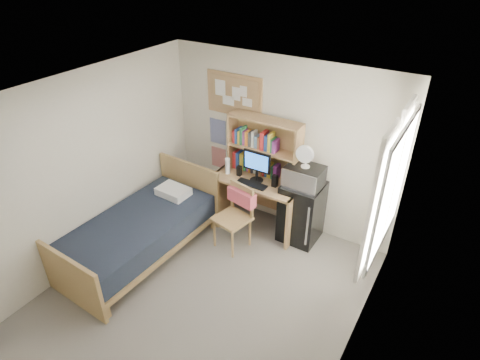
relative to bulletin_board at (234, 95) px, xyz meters
The scene contains 25 objects.
floor 2.95m from the bulletin_board, 69.48° to the right, with size 3.60×4.20×0.02m, color gray.
ceiling 2.33m from the bulletin_board, 69.48° to the right, with size 3.60×4.20×0.02m, color silver.
wall_back 1.00m from the bulletin_board, ahead, with size 3.60×0.04×2.60m, color white.
wall_left 2.40m from the bulletin_board, 116.08° to the right, with size 0.04×4.20×2.60m, color white.
wall_right 3.37m from the bulletin_board, 38.93° to the right, with size 0.04×4.20×2.60m, color white.
window_unit 2.70m from the bulletin_board, 19.26° to the right, with size 0.10×1.40×1.70m, color white.
curtain_left 2.83m from the bulletin_board, 27.19° to the right, with size 0.04×0.55×1.70m, color silver.
curtain_right 2.57m from the bulletin_board, 10.96° to the right, with size 0.04×0.55×1.70m, color silver.
bulletin_board is the anchor object (origin of this frame).
poster_wave 0.74m from the bulletin_board, behind, with size 0.30×0.01×0.42m, color navy.
poster_japan 1.18m from the bulletin_board, behind, with size 0.28×0.01×0.36m, color red.
desk 1.66m from the bulletin_board, 28.31° to the right, with size 1.34×0.67×0.84m, color tan.
desk_chair 1.82m from the bulletin_board, 59.93° to the right, with size 0.49×0.49×0.99m, color tan.
mini_fridge 1.99m from the bulletin_board, 11.82° to the right, with size 0.55×0.55×0.93m, color black.
bed 2.47m from the bulletin_board, 104.00° to the right, with size 1.10×2.19×0.60m, color black.
hutch 0.91m from the bulletin_board, 16.74° to the right, with size 1.11×0.28×0.91m, color tan.
monitor 1.13m from the bulletin_board, 32.37° to the right, with size 0.43×0.03×0.46m, color black.
keyboard 1.35m from the bulletin_board, 40.57° to the right, with size 0.46×0.15×0.02m, color black.
speaker_left 1.13m from the bulletin_board, 50.37° to the right, with size 0.06×0.06×0.16m, color black.
speaker_right 1.42m from the bulletin_board, 23.27° to the right, with size 0.07×0.07×0.18m, color black.
water_bottle 1.06m from the bulletin_board, 71.07° to the right, with size 0.07×0.07×0.25m, color white.
hoodie 1.53m from the bulletin_board, 52.25° to the right, with size 0.45×0.14×0.22m, color #E25665.
microwave 1.60m from the bulletin_board, 12.64° to the right, with size 0.51×0.39×0.30m, color #BCBCC1.
desk_fan 1.47m from the bulletin_board, 12.64° to the right, with size 0.25×0.25×0.31m, color white.
pillow 1.70m from the bulletin_board, 111.57° to the right, with size 0.47×0.33×0.11m, color white.
Camera 1 is at (2.29, -2.76, 3.91)m, focal length 30.00 mm.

